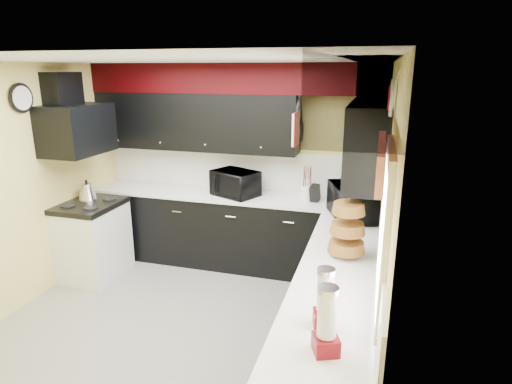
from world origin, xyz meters
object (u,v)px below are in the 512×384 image
Objects in this scene: toaster_oven at (235,183)px; utensil_crock at (307,192)px; kettle at (87,191)px; microwave at (354,202)px; knife_block at (315,193)px.

toaster_oven reaches higher than utensil_crock.
kettle is at bearing -165.28° from utensil_crock.
microwave reaches higher than knife_block.
toaster_oven is at bearing -174.05° from utensil_crock.
microwave is at bearing 8.11° from toaster_oven.
microwave is at bearing -31.54° from knife_block.
toaster_oven is 3.24× the size of utensil_crock.
microwave reaches higher than toaster_oven.
toaster_oven is at bearing -167.67° from knife_block.
microwave is 3.11× the size of knife_block.
utensil_crock is 0.82× the size of knife_block.
toaster_oven reaches higher than knife_block.
microwave is at bearing -42.15° from utensil_crock.
kettle is (-3.12, -0.15, -0.10)m from microwave.
knife_block reaches higher than utensil_crock.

